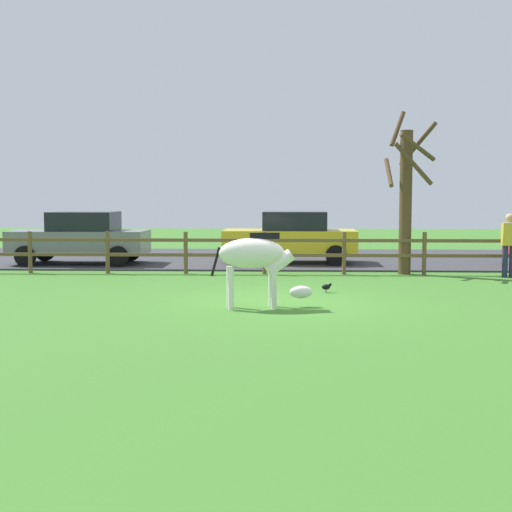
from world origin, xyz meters
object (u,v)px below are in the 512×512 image
object	(u,v)px
zebra	(256,259)
parked_car_yellow	(291,237)
visitor_near_fence	(509,242)
crow_on_grass	(327,287)
bare_tree	(406,194)
parked_car_grey	(81,237)

from	to	relation	value
zebra	parked_car_yellow	size ratio (longest dim) A/B	0.48
zebra	visitor_near_fence	distance (m)	8.10
zebra	crow_on_grass	world-z (taller)	zebra
zebra	parked_car_yellow	distance (m)	8.27
bare_tree	zebra	size ratio (longest dim) A/B	2.26
zebra	visitor_near_fence	world-z (taller)	visitor_near_fence
visitor_near_fence	zebra	bearing A→B (deg)	-140.94
parked_car_yellow	visitor_near_fence	xyz separation A→B (m)	(5.55, -3.13, 0.06)
parked_car_yellow	parked_car_grey	world-z (taller)	same
bare_tree	crow_on_grass	distance (m)	4.72
bare_tree	parked_car_yellow	size ratio (longest dim) A/B	1.08
zebra	crow_on_grass	size ratio (longest dim) A/B	8.94
parked_car_yellow	visitor_near_fence	bearing A→B (deg)	-29.44
crow_on_grass	parked_car_yellow	size ratio (longest dim) A/B	0.05
crow_on_grass	visitor_near_fence	world-z (taller)	visitor_near_fence
parked_car_yellow	parked_car_grey	distance (m)	6.32
zebra	parked_car_yellow	xyz separation A→B (m)	(0.75, 8.24, -0.08)
crow_on_grass	parked_car_yellow	xyz separation A→B (m)	(-0.71, 6.11, 0.72)
visitor_near_fence	parked_car_grey	bearing A→B (deg)	167.70
zebra	visitor_near_fence	size ratio (longest dim) A/B	1.17
crow_on_grass	parked_car_grey	size ratio (longest dim) A/B	0.05
crow_on_grass	parked_car_grey	world-z (taller)	parked_car_grey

